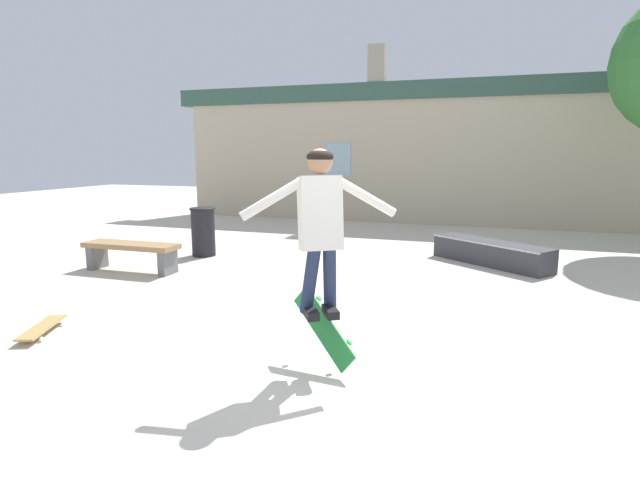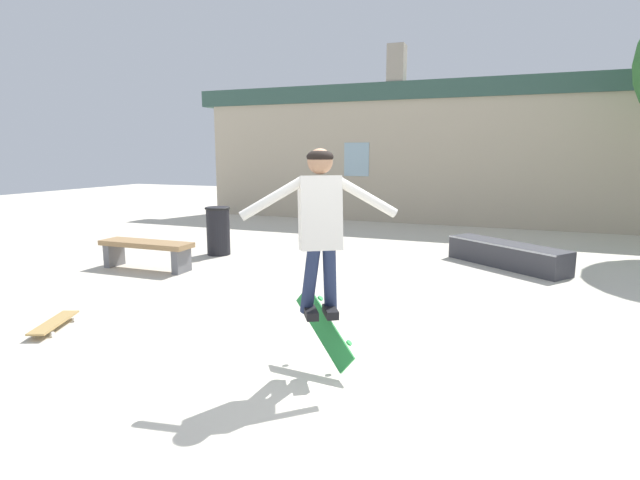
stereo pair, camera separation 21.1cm
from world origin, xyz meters
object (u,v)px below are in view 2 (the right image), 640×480
at_px(skate_ledge, 507,255).
at_px(trash_bin, 218,230).
at_px(skateboard_resting, 54,323).
at_px(skateboard_flipping, 324,328).
at_px(park_bench, 146,249).
at_px(skater, 320,219).

bearing_deg(skate_ledge, trash_bin, -132.91).
bearing_deg(skateboard_resting, skateboard_flipping, 71.44).
bearing_deg(park_bench, trash_bin, 72.41).
relative_size(park_bench, trash_bin, 1.79).
bearing_deg(skateboard_flipping, skate_ledge, 107.68).
bearing_deg(skateboard_resting, skater, 69.72).
xyz_separation_m(skate_ledge, skateboard_resting, (-4.45, -4.97, -0.13)).
distance_m(park_bench, skater, 4.85).
relative_size(skate_ledge, skater, 1.41).
height_order(skate_ledge, skateboard_flipping, skateboard_flipping).
bearing_deg(trash_bin, skateboard_flipping, -47.06).
bearing_deg(trash_bin, park_bench, -106.77).
xyz_separation_m(trash_bin, skater, (3.59, -3.95, 0.87)).
bearing_deg(trash_bin, skate_ledge, 10.43).
relative_size(park_bench, skater, 1.13).
height_order(park_bench, skate_ledge, park_bench).
xyz_separation_m(trash_bin, skateboard_flipping, (3.59, -3.86, -0.11)).
relative_size(skate_ledge, skateboard_resting, 2.57).
bearing_deg(trash_bin, skater, -47.75).
height_order(skate_ledge, trash_bin, trash_bin).
bearing_deg(skateboard_flipping, park_bench, -177.00).
height_order(skate_ledge, skateboard_resting, skate_ledge).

